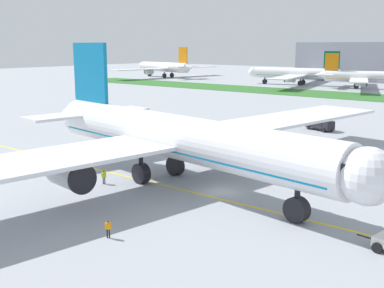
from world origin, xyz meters
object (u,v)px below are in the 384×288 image
(ground_crew_wingwalker_starboard, at_px, (104,176))
(parked_airliner_far_right, at_px, (362,77))
(ground_crew_marshaller_front, at_px, (108,227))
(parked_airliner_far_left, at_px, (165,67))
(service_truck_baggage_loader, at_px, (319,122))
(parked_airliner_far_centre, at_px, (297,73))
(airliner_foreground, at_px, (173,137))

(ground_crew_wingwalker_starboard, relative_size, parked_airliner_far_right, 0.03)
(ground_crew_marshaller_front, distance_m, parked_airliner_far_left, 216.68)
(ground_crew_wingwalker_starboard, distance_m, service_truck_baggage_loader, 52.89)
(parked_airliner_far_left, height_order, parked_airliner_far_centre, parked_airliner_far_left)
(service_truck_baggage_loader, height_order, parked_airliner_far_right, parked_airliner_far_right)
(parked_airliner_far_centre, relative_size, parked_airliner_far_right, 1.25)
(ground_crew_marshaller_front, height_order, parked_airliner_far_centre, parked_airliner_far_centre)
(ground_crew_wingwalker_starboard, bearing_deg, service_truck_baggage_loader, 85.95)
(service_truck_baggage_loader, height_order, parked_airliner_far_left, parked_airliner_far_left)
(ground_crew_marshaller_front, xyz_separation_m, parked_airliner_far_right, (-37.84, 162.57, 3.60))
(parked_airliner_far_left, bearing_deg, ground_crew_wingwalker_starboard, -49.93)
(service_truck_baggage_loader, bearing_deg, ground_crew_wingwalker_starboard, -94.05)
(parked_airliner_far_left, bearing_deg, parked_airliner_far_centre, -0.45)
(ground_crew_marshaller_front, bearing_deg, parked_airliner_far_right, 103.10)
(ground_crew_marshaller_front, xyz_separation_m, ground_crew_wingwalker_starboard, (-13.43, 11.08, 0.03))
(parked_airliner_far_left, bearing_deg, ground_crew_marshaller_front, -49.10)
(airliner_foreground, bearing_deg, ground_crew_marshaller_front, -67.24)
(parked_airliner_far_centre, bearing_deg, ground_crew_marshaller_front, -68.03)
(parked_airliner_far_left, distance_m, parked_airliner_far_right, 104.00)
(airliner_foreground, relative_size, service_truck_baggage_loader, 13.54)
(parked_airliner_far_centre, xyz_separation_m, parked_airliner_far_right, (27.97, -0.59, -0.24))
(ground_crew_wingwalker_starboard, xyz_separation_m, service_truck_baggage_loader, (3.74, 52.76, 0.63))
(airliner_foreground, xyz_separation_m, service_truck_baggage_loader, (-2.73, 47.25, -4.14))
(ground_crew_marshaller_front, distance_m, parked_airliner_far_centre, 175.98)
(parked_airliner_far_left, xyz_separation_m, parked_airliner_far_right, (103.99, -1.19, -0.72))
(parked_airliner_far_left, xyz_separation_m, parked_airliner_far_centre, (76.02, -0.60, -0.47))
(parked_airliner_far_right, bearing_deg, parked_airliner_far_centre, 178.79)
(airliner_foreground, bearing_deg, parked_airliner_far_centre, 111.88)
(airliner_foreground, height_order, parked_airliner_far_right, airliner_foreground)
(ground_crew_marshaller_front, height_order, service_truck_baggage_loader, service_truck_baggage_loader)
(service_truck_baggage_loader, distance_m, parked_airliner_far_centre, 114.13)
(ground_crew_marshaller_front, distance_m, service_truck_baggage_loader, 64.57)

